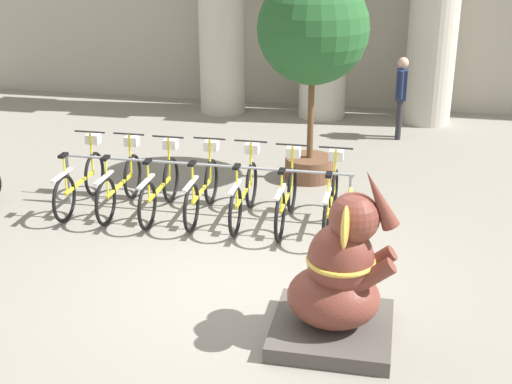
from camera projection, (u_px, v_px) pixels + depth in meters
ground_plane at (246, 284)px, 8.43m from camera, size 60.00×60.00×0.00m
bike_rack at (203, 173)px, 10.18m from camera, size 4.30×0.05×0.77m
bicycle_0 at (81, 181)px, 10.50m from camera, size 0.48×1.72×1.04m
bicycle_1 at (120, 183)px, 10.40m from camera, size 0.48×1.72×1.04m
bicycle_2 at (160, 187)px, 10.26m from camera, size 0.48×1.72×1.04m
bicycle_3 at (202, 189)px, 10.19m from camera, size 0.48×1.72×1.04m
bicycle_4 at (244, 192)px, 10.06m from camera, size 0.48×1.72×1.04m
bicycle_5 at (287, 197)px, 9.90m from camera, size 0.48×1.72×1.04m
bicycle_6 at (331, 200)px, 9.78m from camera, size 0.48×1.72×1.04m
elephant_statue at (339, 283)px, 7.14m from camera, size 1.22×1.22×1.89m
person_pedestrian at (401, 91)px, 13.52m from camera, size 0.21×0.47×1.58m
potted_tree at (313, 35)px, 10.89m from camera, size 1.73×1.73×3.31m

